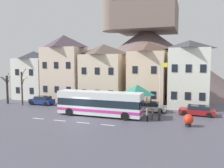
# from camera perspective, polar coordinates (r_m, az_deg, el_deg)

# --- Properties ---
(ground_plane) EXTENTS (40.00, 60.00, 0.07)m
(ground_plane) POSITION_cam_1_polar(r_m,az_deg,el_deg) (28.55, -8.59, -8.53)
(ground_plane) COLOR #4A4856
(townhouse_00) EXTENTS (6.03, 5.68, 8.93)m
(townhouse_00) POSITION_cam_1_polar(r_m,az_deg,el_deg) (46.01, -18.78, 2.16)
(townhouse_00) COLOR silver
(townhouse_00) RESTS_ON ground_plane
(townhouse_01) EXTENTS (6.85, 5.26, 11.67)m
(townhouse_01) POSITION_cam_1_polar(r_m,az_deg,el_deg) (42.05, -11.81, 3.92)
(townhouse_01) COLOR beige
(townhouse_01) RESTS_ON ground_plane
(townhouse_02) EXTENTS (6.92, 5.84, 9.89)m
(townhouse_02) POSITION_cam_1_polar(r_m,az_deg,el_deg) (39.08, -2.09, 2.63)
(townhouse_02) COLOR beige
(townhouse_02) RESTS_ON ground_plane
(townhouse_03) EXTENTS (5.59, 6.46, 10.05)m
(townhouse_03) POSITION_cam_1_polar(r_m,az_deg,el_deg) (37.36, 8.94, 2.57)
(townhouse_03) COLOR beige
(townhouse_03) RESTS_ON ground_plane
(townhouse_04) EXTENTS (5.65, 6.01, 10.14)m
(townhouse_04) POSITION_cam_1_polar(r_m,az_deg,el_deg) (36.57, 18.50, 2.37)
(townhouse_04) COLOR silver
(townhouse_04) RESTS_ON ground_plane
(hilltop_castle) EXTENTS (43.79, 43.79, 22.36)m
(hilltop_castle) POSITION_cam_1_polar(r_m,az_deg,el_deg) (58.07, 8.49, 6.78)
(hilltop_castle) COLOR #675555
(hilltop_castle) RESTS_ON ground_plane
(transit_bus) EXTENTS (10.99, 2.65, 3.12)m
(transit_bus) POSITION_cam_1_polar(r_m,az_deg,el_deg) (29.28, -3.12, -4.92)
(transit_bus) COLOR silver
(transit_bus) RESTS_ON ground_plane
(bus_shelter) EXTENTS (3.60, 3.60, 3.80)m
(bus_shelter) POSITION_cam_1_polar(r_m,az_deg,el_deg) (31.45, 6.26, -1.46)
(bus_shelter) COLOR #473D33
(bus_shelter) RESTS_ON ground_plane
(parked_car_00) EXTENTS (4.50, 2.24, 1.28)m
(parked_car_00) POSITION_cam_1_polar(r_m,az_deg,el_deg) (31.80, 20.46, -6.16)
(parked_car_00) COLOR maroon
(parked_car_00) RESTS_ON ground_plane
(parked_car_01) EXTENTS (3.86, 1.96, 1.37)m
(parked_car_01) POSITION_cam_1_polar(r_m,az_deg,el_deg) (38.98, -16.99, -3.92)
(parked_car_01) COLOR navy
(parked_car_01) RESTS_ON ground_plane
(parked_car_02) EXTENTS (4.41, 2.41, 1.34)m
(parked_car_02) POSITION_cam_1_polar(r_m,az_deg,el_deg) (36.76, -9.85, -4.34)
(parked_car_02) COLOR navy
(parked_car_02) RESTS_ON ground_plane
(parked_car_03) EXTENTS (4.22, 2.02, 1.32)m
(parked_car_03) POSITION_cam_1_polar(r_m,az_deg,el_deg) (32.51, 9.55, -5.61)
(parked_car_03) COLOR silver
(parked_car_03) RESTS_ON ground_plane
(pedestrian_00) EXTENTS (0.36, 0.33, 1.43)m
(pedestrian_00) POSITION_cam_1_polar(r_m,az_deg,el_deg) (30.31, 6.29, -6.13)
(pedestrian_00) COLOR black
(pedestrian_00) RESTS_ON ground_plane
(pedestrian_01) EXTENTS (0.29, 0.31, 1.55)m
(pedestrian_01) POSITION_cam_1_polar(r_m,az_deg,el_deg) (27.78, 10.00, -6.98)
(pedestrian_01) COLOR #38332D
(pedestrian_01) RESTS_ON ground_plane
(pedestrian_02) EXTENTS (0.35, 0.37, 1.65)m
(pedestrian_02) POSITION_cam_1_polar(r_m,az_deg,el_deg) (27.72, 11.70, -7.02)
(pedestrian_02) COLOR #2D2D38
(pedestrian_02) RESTS_ON ground_plane
(pedestrian_03) EXTENTS (0.28, 0.28, 1.61)m
(pedestrian_03) POSITION_cam_1_polar(r_m,az_deg,el_deg) (26.88, 8.72, -7.41)
(pedestrian_03) COLOR black
(pedestrian_03) RESTS_ON ground_plane
(public_bench) EXTENTS (1.71, 0.48, 0.87)m
(public_bench) POSITION_cam_1_polar(r_m,az_deg,el_deg) (34.07, 3.61, -5.35)
(public_bench) COLOR brown
(public_bench) RESTS_ON ground_plane
(flagpole) EXTENTS (0.95, 0.10, 6.84)m
(flagpole) POSITION_cam_1_polar(r_m,az_deg,el_deg) (30.09, 11.98, -0.13)
(flagpole) COLOR silver
(flagpole) RESTS_ON ground_plane
(harbour_buoy) EXTENTS (1.07, 1.07, 1.32)m
(harbour_buoy) POSITION_cam_1_polar(r_m,az_deg,el_deg) (25.90, 18.45, -8.44)
(harbour_buoy) COLOR black
(harbour_buoy) RESTS_ON ground_plane
(bare_tree_00) EXTENTS (1.05, 0.81, 5.90)m
(bare_tree_00) POSITION_cam_1_polar(r_m,az_deg,el_deg) (39.22, -21.47, -0.81)
(bare_tree_00) COLOR #47382D
(bare_tree_00) RESTS_ON ground_plane
(bare_tree_01) EXTENTS (2.10, 1.01, 5.14)m
(bare_tree_01) POSITION_cam_1_polar(r_m,az_deg,el_deg) (41.73, -24.63, -1.06)
(bare_tree_01) COLOR #382D28
(bare_tree_01) RESTS_ON ground_plane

